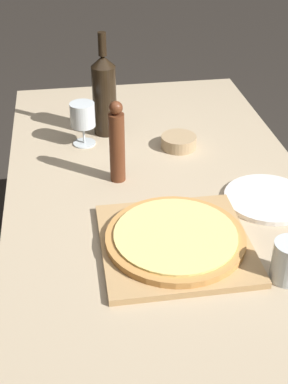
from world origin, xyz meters
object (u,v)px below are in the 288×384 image
object	(u,v)px
pepper_mill	(117,144)
wine_glass	(83,116)
pizza	(175,237)
small_bowl	(179,142)
wine_bottle	(104,94)

from	to	relation	value
pepper_mill	wine_glass	distance (m)	0.27
pizza	small_bowl	bearing A→B (deg)	77.16
wine_bottle	wine_glass	xyz separation A→B (m)	(-0.08, -0.08, -0.04)
pepper_mill	wine_glass	bearing A→B (deg)	109.45
pizza	wine_bottle	size ratio (longest dim) A/B	1.00
pepper_mill	wine_glass	size ratio (longest dim) A/B	1.72
wine_bottle	wine_glass	world-z (taller)	wine_bottle
pizza	pepper_mill	size ratio (longest dim) A/B	1.39
pepper_mill	wine_glass	world-z (taller)	pepper_mill
wine_glass	small_bowl	world-z (taller)	wine_glass
small_bowl	wine_bottle	bearing A→B (deg)	147.45
pizza	wine_glass	world-z (taller)	wine_glass
wine_bottle	wine_glass	bearing A→B (deg)	-137.09
wine_bottle	pepper_mill	distance (m)	0.33
pepper_mill	wine_bottle	bearing A→B (deg)	91.23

